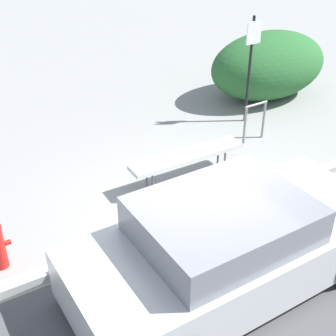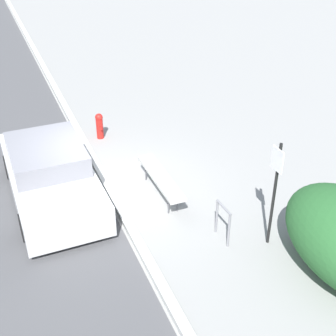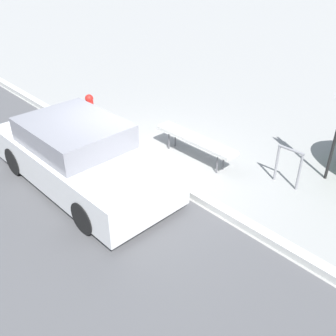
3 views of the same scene
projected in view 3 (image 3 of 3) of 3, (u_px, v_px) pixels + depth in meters
name	position (u px, v px, depth m)	size (l,w,h in m)	color
ground_plane	(143.00, 167.00, 8.26)	(60.00, 60.00, 0.00)	gray
curb	(143.00, 164.00, 8.23)	(60.00, 0.20, 0.13)	#B7B7B2
bench	(195.00, 140.00, 8.32)	(2.14, 0.39, 0.53)	#515156
bike_rack	(289.00, 163.00, 7.40)	(0.55, 0.07, 0.83)	gray
fire_hydrant	(90.00, 107.00, 10.15)	(0.36, 0.22, 0.77)	red
parked_car_near	(80.00, 156.00, 7.42)	(4.26, 1.87, 1.31)	black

